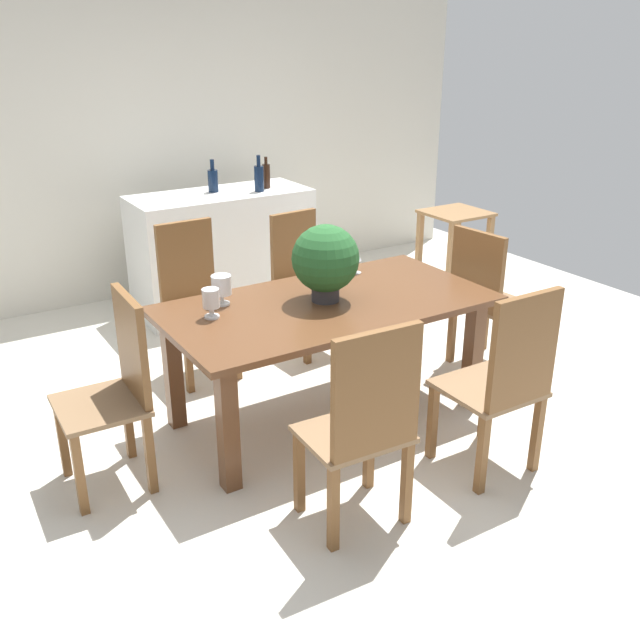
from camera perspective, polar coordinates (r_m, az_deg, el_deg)
ground_plane at (r=4.61m, az=-0.77°, el=-6.53°), size 7.04×7.04×0.00m
back_wall at (r=6.47m, az=-13.23°, el=13.53°), size 6.40×0.10×2.60m
dining_table at (r=4.18m, az=0.59°, el=0.08°), size 1.92×1.00×0.75m
chair_head_end at (r=3.74m, az=-15.98°, el=-4.88°), size 0.44×0.47×1.02m
chair_far_right at (r=5.23m, az=-1.44°, el=3.62°), size 0.45×0.49×1.00m
chair_far_left at (r=4.86m, az=-10.18°, el=2.13°), size 0.43×0.42×1.05m
chair_foot_end at (r=4.96m, az=13.08°, el=2.10°), size 0.48×0.50×1.01m
chair_near_left at (r=3.24m, az=3.67°, el=-8.08°), size 0.50×0.43×1.06m
chair_near_right at (r=3.75m, az=14.69°, el=-4.43°), size 0.47×0.47×1.06m
flower_centerpiece at (r=4.08m, az=0.46°, el=4.85°), size 0.39×0.39×0.45m
crystal_vase_left at (r=4.10m, az=-7.93°, el=2.72°), size 0.12×0.12×0.18m
crystal_vase_center_near at (r=3.92m, az=-8.77°, el=1.60°), size 0.10×0.10×0.17m
wine_glass at (r=4.61m, az=2.97°, el=5.08°), size 0.06×0.06×0.15m
kitchen_counter at (r=6.04m, az=-7.82°, el=5.49°), size 1.47×0.62×0.99m
wine_bottle_dark at (r=5.95m, az=-8.61°, el=11.08°), size 0.08×0.08×0.26m
wine_bottle_green at (r=5.92m, az=-4.93°, el=11.35°), size 0.08×0.08×0.29m
wine_bottle_amber at (r=6.05m, az=-4.35°, el=11.52°), size 0.07×0.07×0.26m
side_table at (r=6.65m, az=10.79°, el=7.02°), size 0.54×0.51×0.70m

